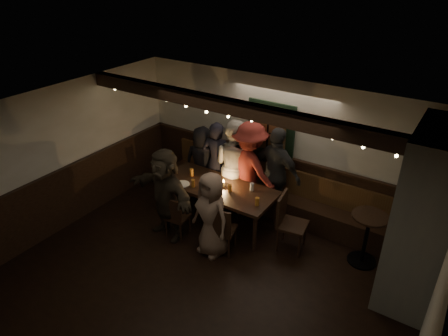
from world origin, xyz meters
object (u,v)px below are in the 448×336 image
Objects in this scene: person_g at (211,215)px; person_b at (217,162)px; chair_near_left at (175,215)px; person_e at (276,174)px; person_c at (235,164)px; person_a at (202,161)px; high_top at (367,233)px; person_f at (166,194)px; chair_end at (287,219)px; person_d at (250,169)px; dining_table at (218,189)px; chair_near_right at (221,228)px.

person_b is at bearing 133.43° from person_g.
person_e is (1.14, 1.58, 0.44)m from chair_near_left.
person_c is (0.31, 1.46, 0.45)m from chair_near_left.
person_b is (0.38, -0.03, 0.10)m from person_a.
person_a is at bearing 174.65° from high_top.
person_f is 0.94m from person_g.
chair_near_left is 0.82m from person_g.
chair_end is at bearing -164.70° from high_top.
high_top is at bearing 155.59° from person_a.
chair_near_left is 0.55× the size of person_a.
person_b is 0.92× the size of person_d.
person_a is 0.82× the size of person_c.
person_c is (0.41, 0.01, 0.07)m from person_b.
person_g reaches higher than dining_table.
chair_end reaches higher than chair_near_right.
person_e reaches higher than person_f.
chair_near_left is 0.92m from chair_near_right.
person_g reaches higher than chair_near_left.
chair_end is at bearing 51.74° from person_g.
person_a is at bearing 9.16° from person_c.
chair_end is at bearing 42.53° from chair_near_right.
person_d is at bearing 158.91° from person_a.
person_c is (-1.44, 0.63, 0.34)m from chair_end.
chair_near_right reaches higher than high_top.
chair_end is 2.33m from person_a.
chair_near_left is 0.49× the size of person_f.
high_top is 3.47m from person_a.
person_g is (-0.98, -0.81, 0.17)m from chair_end.
dining_table is at bearing -178.99° from chair_end.
chair_near_left is at bearing 64.81° from person_e.
person_d is at bearing 65.83° from dining_table.
chair_near_right is (0.92, 0.07, 0.05)m from chair_near_left.
person_d reaches higher than dining_table.
person_d reaches higher than person_c.
high_top is 3.10m from person_b.
chair_near_left is 0.46× the size of person_e.
dining_table is 0.69m from person_c.
chair_near_right is (0.56, -0.74, -0.19)m from dining_table.
dining_table is at bearing 105.63° from person_c.
person_b is (-0.10, 1.46, 0.38)m from chair_near_left.
person_g is (-2.21, -1.14, 0.17)m from high_top.
dining_table is at bearing 112.07° from person_b.
person_b is (-3.08, 0.29, 0.27)m from high_top.
person_a reaches higher than chair_near_right.
person_c is at bearing 167.45° from person_b.
chair_near_right is at bearing -53.00° from dining_table.
person_f is at bearing 60.95° from person_e.
person_b is at bearing 97.64° from person_f.
person_a reaches higher than dining_table.
dining_table is 2.11× the size of chair_end.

